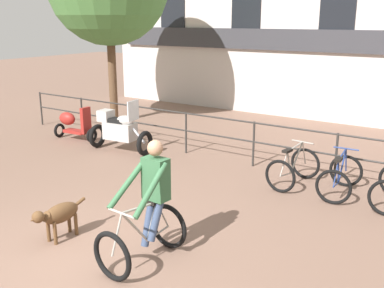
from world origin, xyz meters
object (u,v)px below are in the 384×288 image
Objects in this scene: dog at (58,215)px; parked_scooter at (73,124)px; parked_bicycle_near_lamp at (293,168)px; parked_motorcycle at (119,130)px; cyclist_with_bike at (148,209)px; parked_bicycle_mid_left at (340,177)px.

dog is 6.06m from parked_scooter.
dog is 0.86× the size of parked_bicycle_near_lamp.
parked_bicycle_near_lamp is at bearing 66.22° from dog.
cyclist_with_bike is at bearing -138.24° from parked_motorcycle.
dog is at bearing -164.26° from cyclist_with_bike.
parked_bicycle_near_lamp is at bearing 85.53° from cyclist_with_bike.
parked_scooter is (-1.85, 0.12, -0.10)m from parked_motorcycle.
cyclist_with_bike reaches higher than parked_bicycle_near_lamp.
parked_scooter is (-7.38, -0.04, 0.10)m from parked_bicycle_mid_left.
parked_bicycle_mid_left is at bearing -94.83° from parked_scooter.
cyclist_with_bike is 5.51m from parked_motorcycle.
parked_motorcycle is 4.60m from parked_bicycle_near_lamp.
parked_bicycle_near_lamp is at bearing -3.94° from parked_bicycle_mid_left.
parked_bicycle_mid_left is (3.00, 4.22, -0.05)m from dog.
parked_motorcycle is 1.45× the size of parked_bicycle_mid_left.
parked_scooter is at bearing 138.56° from dog.
parked_motorcycle reaches higher than parked_scooter.
parked_motorcycle is 1.86m from parked_scooter.
parked_motorcycle is at bearing 8.22° from parked_bicycle_near_lamp.
parked_scooter reaches higher than parked_bicycle_near_lamp.
dog is 4.79m from parked_motorcycle.
cyclist_with_bike reaches higher than parked_scooter.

